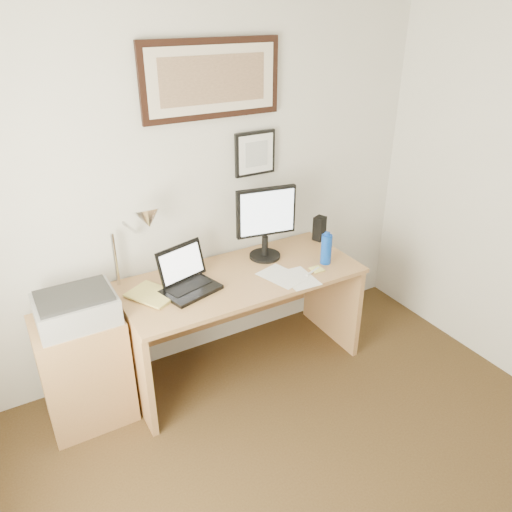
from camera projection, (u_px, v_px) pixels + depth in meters
wall_back at (194, 191)px, 3.30m from camera, size 3.50×0.02×2.50m
side_cabinet at (85, 370)px, 3.05m from camera, size 0.50×0.40×0.73m
water_bottle at (326, 249)px, 3.42m from camera, size 0.07×0.07×0.21m
bottle_cap at (327, 234)px, 3.37m from camera, size 0.04×0.04×0.02m
speaker at (319, 228)px, 3.76m from camera, size 0.10×0.10×0.19m
paper_sheet_a at (299, 278)px, 3.27m from camera, size 0.21×0.29×0.00m
paper_sheet_b at (282, 276)px, 3.29m from camera, size 0.28×0.34×0.00m
sticky_pad at (317, 269)px, 3.37m from camera, size 0.08×0.08×0.01m
marker_pen at (313, 271)px, 3.34m from camera, size 0.14×0.06×0.02m
book at (141, 303)px, 2.99m from camera, size 0.33×0.36×0.02m
desk at (236, 300)px, 3.48m from camera, size 1.60×0.70×0.75m
laptop at (187, 280)px, 3.14m from camera, size 0.39×0.38×0.26m
lcd_monitor at (266, 220)px, 3.41m from camera, size 0.42×0.22×0.52m
printer at (76, 308)px, 2.83m from camera, size 0.44×0.34×0.18m
desk_lamp at (145, 222)px, 3.00m from camera, size 0.29×0.27×0.53m
picture_large at (212, 79)px, 3.02m from camera, size 0.92×0.04×0.47m
picture_small at (255, 154)px, 3.38m from camera, size 0.30×0.03×0.30m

